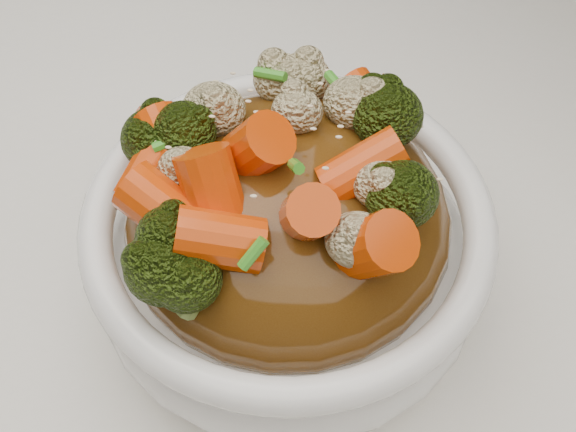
# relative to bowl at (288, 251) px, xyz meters

# --- Properties ---
(tablecloth) EXTENTS (1.20, 0.80, 0.04)m
(tablecloth) POSITION_rel_bowl_xyz_m (-0.04, -0.01, -0.06)
(tablecloth) COLOR white
(tablecloth) RESTS_ON dining_table
(bowl) EXTENTS (0.26, 0.26, 0.08)m
(bowl) POSITION_rel_bowl_xyz_m (0.00, 0.00, 0.00)
(bowl) COLOR white
(bowl) RESTS_ON tablecloth
(sauce_base) EXTENTS (0.21, 0.21, 0.09)m
(sauce_base) POSITION_rel_bowl_xyz_m (0.00, 0.00, 0.03)
(sauce_base) COLOR #4F2E0D
(sauce_base) RESTS_ON bowl
(carrots) EXTENTS (0.21, 0.21, 0.05)m
(carrots) POSITION_rel_bowl_xyz_m (0.00, 0.00, 0.09)
(carrots) COLOR #D74107
(carrots) RESTS_ON sauce_base
(broccoli) EXTENTS (0.21, 0.21, 0.04)m
(broccoli) POSITION_rel_bowl_xyz_m (0.00, 0.00, 0.09)
(broccoli) COLOR black
(broccoli) RESTS_ON sauce_base
(cauliflower) EXTENTS (0.21, 0.21, 0.03)m
(cauliflower) POSITION_rel_bowl_xyz_m (0.00, 0.00, 0.09)
(cauliflower) COLOR beige
(cauliflower) RESTS_ON sauce_base
(scallions) EXTENTS (0.16, 0.16, 0.02)m
(scallions) POSITION_rel_bowl_xyz_m (0.00, 0.00, 0.09)
(scallions) COLOR #3B9823
(scallions) RESTS_ON sauce_base
(sesame_seeds) EXTENTS (0.19, 0.19, 0.01)m
(sesame_seeds) POSITION_rel_bowl_xyz_m (0.00, 0.00, 0.09)
(sesame_seeds) COLOR beige
(sesame_seeds) RESTS_ON sauce_base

